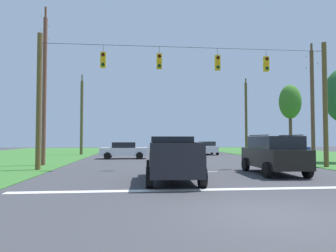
{
  "coord_description": "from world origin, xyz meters",
  "views": [
    {
      "loc": [
        -3.23,
        -7.41,
        1.86
      ],
      "look_at": [
        -0.97,
        15.45,
        2.8
      ],
      "focal_mm": 32.99,
      "sensor_mm": 36.0,
      "label": 1
    }
  ],
  "objects_px": {
    "pickup_truck": "(172,159)",
    "suv_black": "(274,154)",
    "utility_pole_mid_right": "(312,103)",
    "tree_roadside_far_right": "(290,103)",
    "distant_car_oncoming": "(207,148)",
    "utility_pole_mid_left": "(44,86)",
    "overhead_signal_span": "(188,95)",
    "utility_pole_far_right": "(246,116)",
    "distant_car_crossing_white": "(124,150)",
    "distant_car_far_parked": "(285,149)",
    "utility_pole_far_left": "(82,117)"
  },
  "relations": [
    {
      "from": "overhead_signal_span",
      "to": "tree_roadside_far_right",
      "type": "bearing_deg",
      "value": 45.79
    },
    {
      "from": "utility_pole_far_left",
      "to": "distant_car_oncoming",
      "type": "bearing_deg",
      "value": -2.51
    },
    {
      "from": "pickup_truck",
      "to": "distant_car_far_parked",
      "type": "height_order",
      "value": "pickup_truck"
    },
    {
      "from": "distant_car_crossing_white",
      "to": "utility_pole_mid_left",
      "type": "xyz_separation_m",
      "value": [
        -5.22,
        -6.75,
        4.73
      ]
    },
    {
      "from": "distant_car_far_parked",
      "to": "utility_pole_mid_right",
      "type": "height_order",
      "value": "utility_pole_mid_right"
    },
    {
      "from": "distant_car_crossing_white",
      "to": "utility_pole_mid_right",
      "type": "xyz_separation_m",
      "value": [
        14.34,
        -6.87,
        3.76
      ]
    },
    {
      "from": "suv_black",
      "to": "utility_pole_far_right",
      "type": "xyz_separation_m",
      "value": [
        6.2,
        21.18,
        3.56
      ]
    },
    {
      "from": "distant_car_oncoming",
      "to": "utility_pole_far_right",
      "type": "relative_size",
      "value": 0.47
    },
    {
      "from": "distant_car_oncoming",
      "to": "tree_roadside_far_right",
      "type": "xyz_separation_m",
      "value": [
        9.16,
        -2.17,
        5.17
      ]
    },
    {
      "from": "utility_pole_mid_right",
      "to": "utility_pole_mid_left",
      "type": "distance_m",
      "value": 19.59
    },
    {
      "from": "utility_pole_far_right",
      "to": "overhead_signal_span",
      "type": "bearing_deg",
      "value": -119.61
    },
    {
      "from": "suv_black",
      "to": "utility_pole_mid_right",
      "type": "distance_m",
      "value": 9.41
    },
    {
      "from": "utility_pole_far_left",
      "to": "utility_pole_far_right",
      "type": "bearing_deg",
      "value": 1.61
    },
    {
      "from": "distant_car_far_parked",
      "to": "tree_roadside_far_right",
      "type": "xyz_separation_m",
      "value": [
        2.34,
        3.41,
        5.17
      ]
    },
    {
      "from": "pickup_truck",
      "to": "utility_pole_mid_left",
      "type": "distance_m",
      "value": 12.51
    },
    {
      "from": "utility_pole_mid_right",
      "to": "utility_pole_far_right",
      "type": "height_order",
      "value": "utility_pole_far_right"
    },
    {
      "from": "pickup_truck",
      "to": "suv_black",
      "type": "height_order",
      "value": "suv_black"
    },
    {
      "from": "pickup_truck",
      "to": "utility_pole_mid_right",
      "type": "distance_m",
      "value": 14.72
    },
    {
      "from": "suv_black",
      "to": "overhead_signal_span",
      "type": "bearing_deg",
      "value": 140.01
    },
    {
      "from": "pickup_truck",
      "to": "distant_car_oncoming",
      "type": "xyz_separation_m",
      "value": [
        6.57,
        21.99,
        -0.18
      ]
    },
    {
      "from": "distant_car_far_parked",
      "to": "tree_roadside_far_right",
      "type": "bearing_deg",
      "value": 55.6
    },
    {
      "from": "overhead_signal_span",
      "to": "suv_black",
      "type": "relative_size",
      "value": 3.75
    },
    {
      "from": "utility_pole_mid_right",
      "to": "overhead_signal_span",
      "type": "bearing_deg",
      "value": -162.97
    },
    {
      "from": "pickup_truck",
      "to": "utility_pole_far_left",
      "type": "xyz_separation_m",
      "value": [
        -7.94,
        22.63,
        3.43
      ]
    },
    {
      "from": "distant_car_oncoming",
      "to": "utility_pole_mid_left",
      "type": "height_order",
      "value": "utility_pole_mid_left"
    },
    {
      "from": "distant_car_oncoming",
      "to": "utility_pole_far_right",
      "type": "bearing_deg",
      "value": 12.88
    },
    {
      "from": "suv_black",
      "to": "distant_car_crossing_white",
      "type": "relative_size",
      "value": 1.13
    },
    {
      "from": "distant_car_far_parked",
      "to": "utility_pole_mid_left",
      "type": "height_order",
      "value": "utility_pole_mid_left"
    },
    {
      "from": "overhead_signal_span",
      "to": "utility_pole_far_left",
      "type": "relative_size",
      "value": 1.97
    },
    {
      "from": "pickup_truck",
      "to": "suv_black",
      "type": "relative_size",
      "value": 1.12
    },
    {
      "from": "distant_car_crossing_white",
      "to": "utility_pole_mid_left",
      "type": "height_order",
      "value": "utility_pole_mid_left"
    },
    {
      "from": "pickup_truck",
      "to": "utility_pole_far_right",
      "type": "xyz_separation_m",
      "value": [
        11.78,
        23.18,
        3.65
      ]
    },
    {
      "from": "pickup_truck",
      "to": "utility_pole_mid_left",
      "type": "height_order",
      "value": "utility_pole_mid_left"
    },
    {
      "from": "utility_pole_mid_left",
      "to": "tree_roadside_far_right",
      "type": "xyz_separation_m",
      "value": [
        23.73,
        11.34,
        0.43
      ]
    },
    {
      "from": "distant_car_crossing_white",
      "to": "utility_pole_far_right",
      "type": "height_order",
      "value": "utility_pole_far_right"
    },
    {
      "from": "overhead_signal_span",
      "to": "suv_black",
      "type": "xyz_separation_m",
      "value": [
        3.95,
        -3.31,
        -3.49
      ]
    },
    {
      "from": "utility_pole_mid_left",
      "to": "tree_roadside_far_right",
      "type": "distance_m",
      "value": 26.3
    },
    {
      "from": "distant_car_crossing_white",
      "to": "tree_roadside_far_right",
      "type": "distance_m",
      "value": 19.76
    },
    {
      "from": "tree_roadside_far_right",
      "to": "utility_pole_far_right",
      "type": "bearing_deg",
      "value": 139.7
    },
    {
      "from": "utility_pole_far_right",
      "to": "utility_pole_mid_left",
      "type": "xyz_separation_m",
      "value": [
        -19.76,
        -14.69,
        0.91
      ]
    },
    {
      "from": "pickup_truck",
      "to": "tree_roadside_far_right",
      "type": "distance_m",
      "value": 25.8
    },
    {
      "from": "utility_pole_mid_right",
      "to": "tree_roadside_far_right",
      "type": "height_order",
      "value": "utility_pole_mid_right"
    },
    {
      "from": "overhead_signal_span",
      "to": "utility_pole_far_right",
      "type": "xyz_separation_m",
      "value": [
        10.15,
        17.87,
        0.07
      ]
    },
    {
      "from": "suv_black",
      "to": "tree_roadside_far_right",
      "type": "relative_size",
      "value": 0.61
    },
    {
      "from": "pickup_truck",
      "to": "distant_car_oncoming",
      "type": "height_order",
      "value": "pickup_truck"
    },
    {
      "from": "utility_pole_mid_right",
      "to": "tree_roadside_far_right",
      "type": "distance_m",
      "value": 12.28
    },
    {
      "from": "utility_pole_mid_right",
      "to": "distant_car_far_parked",
      "type": "bearing_deg",
      "value": 77.19
    },
    {
      "from": "suv_black",
      "to": "distant_car_crossing_white",
      "type": "distance_m",
      "value": 15.65
    },
    {
      "from": "utility_pole_far_left",
      "to": "pickup_truck",
      "type": "bearing_deg",
      "value": -70.67
    },
    {
      "from": "distant_car_oncoming",
      "to": "distant_car_far_parked",
      "type": "xyz_separation_m",
      "value": [
        6.83,
        -5.58,
        0.0
      ]
    }
  ]
}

